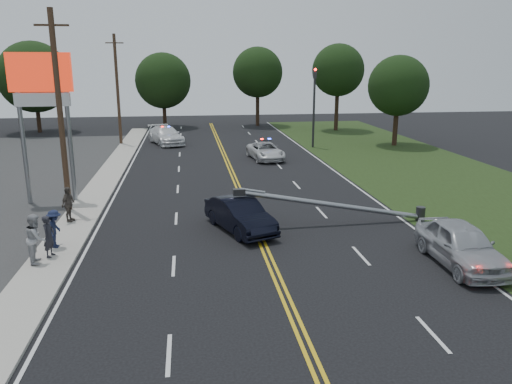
{
  "coord_description": "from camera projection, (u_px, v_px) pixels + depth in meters",
  "views": [
    {
      "loc": [
        -3.02,
        -13.87,
        7.48
      ],
      "look_at": [
        0.04,
        8.16,
        1.7
      ],
      "focal_mm": 35.0,
      "sensor_mm": 36.0,
      "label": 1
    }
  ],
  "objects": [
    {
      "name": "bystander_a",
      "position": [
        49.0,
        236.0,
        19.35
      ],
      "size": [
        0.52,
        0.68,
        1.65
      ],
      "primitive_type": "imported",
      "rotation": [
        0.0,
        0.0,
        1.35
      ],
      "color": "#24242B",
      "rests_on": "sidewalk"
    },
    {
      "name": "ground",
      "position": [
        291.0,
        309.0,
        15.58
      ],
      "size": [
        120.0,
        120.0,
        0.0
      ],
      "primitive_type": "plane",
      "color": "black",
      "rests_on": "ground"
    },
    {
      "name": "fallen_streetlight",
      "position": [
        343.0,
        206.0,
        23.58
      ],
      "size": [
        9.36,
        0.44,
        1.91
      ],
      "color": "#2D2D30",
      "rests_on": "ground"
    },
    {
      "name": "utility_pole_mid",
      "position": [
        60.0,
        113.0,
        24.58
      ],
      "size": [
        1.6,
        0.28,
        10.0
      ],
      "color": "#382619",
      "rests_on": "ground"
    },
    {
      "name": "utility_pole_far",
      "position": [
        118.0,
        90.0,
        45.68
      ],
      "size": [
        1.6,
        0.28,
        10.0
      ],
      "color": "#382619",
      "rests_on": "ground"
    },
    {
      "name": "crashed_sedan",
      "position": [
        240.0,
        215.0,
        22.73
      ],
      "size": [
        3.13,
        4.84,
        1.51
      ],
      "primitive_type": "imported",
      "rotation": [
        0.0,
        0.0,
        0.37
      ],
      "color": "black",
      "rests_on": "ground"
    },
    {
      "name": "bystander_d",
      "position": [
        68.0,
        204.0,
        23.65
      ],
      "size": [
        0.71,
        1.07,
        1.7
      ],
      "primitive_type": "imported",
      "rotation": [
        0.0,
        0.0,
        1.25
      ],
      "color": "#524942",
      "rests_on": "sidewalk"
    },
    {
      "name": "grass_verge",
      "position": [
        497.0,
        205.0,
        26.96
      ],
      "size": [
        12.0,
        80.0,
        0.01
      ],
      "primitive_type": "cube",
      "color": "black",
      "rests_on": "ground"
    },
    {
      "name": "tree_9",
      "position": [
        398.0,
        86.0,
        45.21
      ],
      "size": [
        5.45,
        5.45,
        8.18
      ],
      "color": "black",
      "rests_on": "ground"
    },
    {
      "name": "pylon_sign",
      "position": [
        42.0,
        92.0,
        26.1
      ],
      "size": [
        3.2,
        0.35,
        8.0
      ],
      "color": "gray",
      "rests_on": "ground"
    },
    {
      "name": "centerline_yellow",
      "position": [
        250.0,
        215.0,
        25.17
      ],
      "size": [
        0.36,
        80.0,
        0.0
      ],
      "primitive_type": "cube",
      "color": "gold",
      "rests_on": "ground"
    },
    {
      "name": "emergency_a",
      "position": [
        266.0,
        151.0,
        39.62
      ],
      "size": [
        2.77,
        5.0,
        1.32
      ],
      "primitive_type": "imported",
      "rotation": [
        0.0,
        0.0,
        0.13
      ],
      "color": "silver",
      "rests_on": "ground"
    },
    {
      "name": "tree_7",
      "position": [
        258.0,
        72.0,
        59.59
      ],
      "size": [
        5.97,
        5.97,
        9.36
      ],
      "color": "black",
      "rests_on": "ground"
    },
    {
      "name": "emergency_b",
      "position": [
        166.0,
        135.0,
        47.13
      ],
      "size": [
        3.99,
        6.12,
        1.65
      ],
      "primitive_type": "imported",
      "rotation": [
        0.0,
        0.0,
        0.32
      ],
      "color": "silver",
      "rests_on": "ground"
    },
    {
      "name": "sidewalk",
      "position": [
        78.0,
        221.0,
        24.04
      ],
      "size": [
        1.8,
        70.0,
        0.12
      ],
      "primitive_type": "cube",
      "color": "#ACA79B",
      "rests_on": "ground"
    },
    {
      "name": "bystander_c",
      "position": [
        55.0,
        229.0,
        20.33
      ],
      "size": [
        0.62,
        1.04,
        1.58
      ],
      "primitive_type": "imported",
      "rotation": [
        0.0,
        0.0,
        1.54
      ],
      "color": "#19203E",
      "rests_on": "sidewalk"
    },
    {
      "name": "tree_6",
      "position": [
        163.0,
        81.0,
        58.16
      ],
      "size": [
        6.43,
        6.43,
        8.66
      ],
      "color": "black",
      "rests_on": "ground"
    },
    {
      "name": "traffic_signal",
      "position": [
        314.0,
        101.0,
        44.38
      ],
      "size": [
        0.28,
        0.41,
        7.05
      ],
      "color": "#2D2D30",
      "rests_on": "ground"
    },
    {
      "name": "waiting_sedan",
      "position": [
        461.0,
        244.0,
        18.85
      ],
      "size": [
        2.05,
        4.87,
        1.64
      ],
      "primitive_type": "imported",
      "rotation": [
        0.0,
        0.0,
        -0.02
      ],
      "color": "#ACAFB5",
      "rests_on": "ground"
    },
    {
      "name": "tree_8",
      "position": [
        338.0,
        70.0,
        55.32
      ],
      "size": [
        5.76,
        5.76,
        9.56
      ],
      "color": "black",
      "rests_on": "ground"
    },
    {
      "name": "tree_5",
      "position": [
        34.0,
        77.0,
        53.77
      ],
      "size": [
        7.6,
        7.6,
        9.78
      ],
      "color": "black",
      "rests_on": "ground"
    },
    {
      "name": "bystander_b",
      "position": [
        36.0,
        238.0,
        18.76
      ],
      "size": [
        0.84,
        1.02,
        1.9
      ],
      "primitive_type": "imported",
      "rotation": [
        0.0,
        0.0,
        1.71
      ],
      "color": "#A1A1A6",
      "rests_on": "sidewalk"
    }
  ]
}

